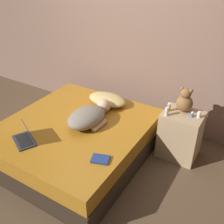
{
  "coord_description": "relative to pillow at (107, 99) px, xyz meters",
  "views": [
    {
      "loc": [
        1.82,
        -2.1,
        2.27
      ],
      "look_at": [
        0.41,
        0.23,
        0.64
      ],
      "focal_mm": 42.0,
      "sensor_mm": 36.0,
      "label": 1
    }
  ],
  "objects": [
    {
      "name": "nightstand",
      "position": [
        1.09,
        0.01,
        -0.21
      ],
      "size": [
        0.48,
        0.41,
        0.63
      ],
      "color": "tan",
      "rests_on": "ground_plane"
    },
    {
      "name": "laptop",
      "position": [
        -0.33,
        -1.21,
        -0.02
      ],
      "size": [
        0.38,
        0.32,
        0.21
      ],
      "rotation": [
        0.0,
        0.0,
        -0.46
      ],
      "color": "#333338",
      "rests_on": "bed"
    },
    {
      "name": "book",
      "position": [
        0.58,
        -1.05,
        -0.06
      ],
      "size": [
        0.22,
        0.19,
        0.02
      ],
      "rotation": [
        0.0,
        0.0,
        0.32
      ],
      "color": "navy",
      "rests_on": "bed"
    },
    {
      "name": "bottle_white",
      "position": [
        1.26,
        0.03,
        0.14
      ],
      "size": [
        0.04,
        0.04,
        0.08
      ],
      "color": "white",
      "rests_on": "nightstand"
    },
    {
      "name": "teddy_bear",
      "position": [
        1.06,
        0.09,
        0.23
      ],
      "size": [
        0.2,
        0.2,
        0.31
      ],
      "color": "brown",
      "rests_on": "nightstand"
    },
    {
      "name": "wall_back",
      "position": [
        -0.07,
        0.57,
        0.77
      ],
      "size": [
        8.0,
        0.06,
        2.6
      ],
      "color": "#846656",
      "rests_on": "ground_plane"
    },
    {
      "name": "bottle_clear",
      "position": [
        0.92,
        -0.13,
        0.15
      ],
      "size": [
        0.04,
        0.04,
        0.11
      ],
      "color": "silver",
      "rests_on": "nightstand"
    },
    {
      "name": "ground_plane",
      "position": [
        -0.07,
        -0.65,
        -0.53
      ],
      "size": [
        12.0,
        12.0,
        0.0
      ],
      "primitive_type": "plane",
      "color": "brown"
    },
    {
      "name": "bottle_amber",
      "position": [
        0.9,
        -0.01,
        0.15
      ],
      "size": [
        0.04,
        0.04,
        0.11
      ],
      "color": "gold",
      "rests_on": "nightstand"
    },
    {
      "name": "pillow",
      "position": [
        0.0,
        0.0,
        0.0
      ],
      "size": [
        0.56,
        0.35,
        0.14
      ],
      "color": "tan",
      "rests_on": "bed"
    },
    {
      "name": "person_lying",
      "position": [
        0.07,
        -0.53,
        0.03
      ],
      "size": [
        0.41,
        0.74,
        0.21
      ],
      "rotation": [
        0.0,
        0.0,
        -0.04
      ],
      "color": "gray",
      "rests_on": "bed"
    },
    {
      "name": "bottle_blue",
      "position": [
        1.19,
        -0.01,
        0.13
      ],
      "size": [
        0.04,
        0.04,
        0.07
      ],
      "color": "#3866B2",
      "rests_on": "nightstand"
    },
    {
      "name": "bed",
      "position": [
        -0.07,
        -0.65,
        -0.3
      ],
      "size": [
        1.72,
        1.87,
        0.46
      ],
      "color": "#2D2319",
      "rests_on": "ground_plane"
    }
  ]
}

